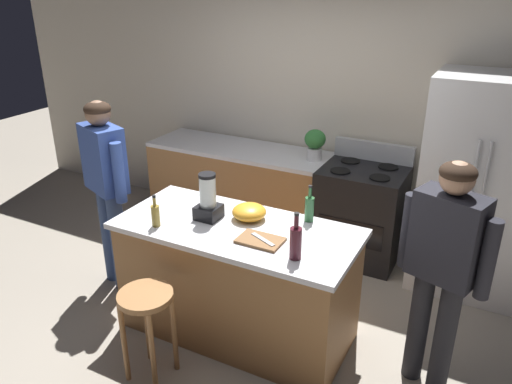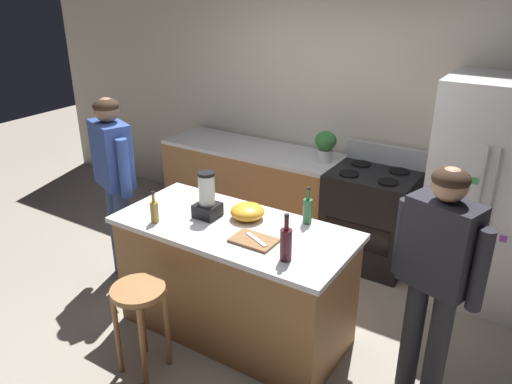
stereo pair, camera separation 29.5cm
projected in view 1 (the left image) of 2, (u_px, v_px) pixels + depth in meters
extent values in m
plane|color=#9E9384|center=(238.00, 329.00, 3.91)|extent=(14.00, 14.00, 0.00)
cube|color=beige|center=(333.00, 105.00, 4.96)|extent=(8.00, 0.10, 2.70)
cube|color=#9E6B3D|center=(237.00, 283.00, 3.74)|extent=(1.67, 0.74, 0.86)
cube|color=silver|center=(236.00, 229.00, 3.56)|extent=(1.73, 0.80, 0.04)
cube|color=#9E6B3D|center=(243.00, 190.00, 5.34)|extent=(2.00, 0.64, 0.86)
cube|color=silver|center=(243.00, 150.00, 5.16)|extent=(2.00, 0.64, 0.04)
cube|color=silver|center=(479.00, 187.00, 4.15)|extent=(0.90, 0.70, 1.84)
cylinder|color=#B7BABF|center=(471.00, 192.00, 3.83)|extent=(0.02, 0.02, 0.83)
cylinder|color=#B7BABF|center=(482.00, 194.00, 3.79)|extent=(0.02, 0.02, 0.83)
cube|color=#3FB259|center=(467.00, 174.00, 3.81)|extent=(0.05, 0.01, 0.05)
cube|color=#3FB259|center=(436.00, 216.00, 4.04)|extent=(0.05, 0.01, 0.05)
cube|color=purple|center=(495.00, 229.00, 3.86)|extent=(0.05, 0.01, 0.05)
cube|color=black|center=(360.00, 214.00, 4.76)|extent=(0.76, 0.64, 0.90)
cube|color=black|center=(349.00, 233.00, 4.52)|extent=(0.60, 0.01, 0.24)
cube|color=#B7BABF|center=(374.00, 151.00, 4.78)|extent=(0.76, 0.06, 0.18)
cylinder|color=black|center=(340.00, 171.00, 4.54)|extent=(0.18, 0.18, 0.01)
cylinder|color=black|center=(380.00, 178.00, 4.38)|extent=(0.18, 0.18, 0.01)
cylinder|color=black|center=(351.00, 161.00, 4.78)|extent=(0.18, 0.18, 0.01)
cylinder|color=black|center=(388.00, 167.00, 4.63)|extent=(0.18, 0.18, 0.01)
cylinder|color=#384C7A|center=(109.00, 234.00, 4.40)|extent=(0.17, 0.17, 0.90)
cylinder|color=#384C7A|center=(118.00, 241.00, 4.28)|extent=(0.17, 0.17, 0.90)
cube|color=#334C99|center=(104.00, 159.00, 4.05)|extent=(0.45, 0.35, 0.55)
cylinder|color=#334C99|center=(91.00, 157.00, 4.25)|extent=(0.12, 0.12, 0.49)
cylinder|color=#334C99|center=(119.00, 173.00, 3.90)|extent=(0.12, 0.12, 0.49)
sphere|color=#8C664C|center=(98.00, 113.00, 3.90)|extent=(0.26, 0.26, 0.20)
ellipsoid|color=#332319|center=(97.00, 109.00, 3.89)|extent=(0.27, 0.27, 0.12)
cylinder|color=#26262B|center=(444.00, 338.00, 3.20)|extent=(0.16, 0.16, 0.83)
cylinder|color=#26262B|center=(418.00, 325.00, 3.31)|extent=(0.16, 0.16, 0.83)
cube|color=#26262D|center=(447.00, 237.00, 2.98)|extent=(0.45, 0.33, 0.55)
cylinder|color=#26262D|center=(488.00, 260.00, 2.84)|extent=(0.11, 0.11, 0.50)
cylinder|color=#26262D|center=(408.00, 231.00, 3.16)|extent=(0.11, 0.11, 0.50)
sphere|color=tan|center=(457.00, 178.00, 2.83)|extent=(0.25, 0.25, 0.20)
ellipsoid|color=#332319|center=(458.00, 172.00, 2.82)|extent=(0.26, 0.26, 0.12)
cylinder|color=#9E6B3D|center=(145.00, 296.00, 3.23)|extent=(0.36, 0.36, 0.04)
cylinder|color=#9E6B3D|center=(124.00, 342.00, 3.31)|extent=(0.04, 0.04, 0.62)
cylinder|color=#9E6B3D|center=(153.00, 354.00, 3.21)|extent=(0.04, 0.04, 0.62)
cylinder|color=#9E6B3D|center=(147.00, 322.00, 3.50)|extent=(0.04, 0.04, 0.62)
cylinder|color=#9E6B3D|center=(174.00, 333.00, 3.40)|extent=(0.04, 0.04, 0.62)
cylinder|color=silver|center=(314.00, 154.00, 4.80)|extent=(0.14, 0.14, 0.12)
ellipsoid|color=#337A38|center=(315.00, 139.00, 4.74)|extent=(0.20, 0.20, 0.18)
cube|color=black|center=(209.00, 212.00, 3.65)|extent=(0.17, 0.17, 0.10)
cylinder|color=silver|center=(208.00, 192.00, 3.59)|extent=(0.12, 0.12, 0.22)
cylinder|color=black|center=(207.00, 175.00, 3.54)|extent=(0.12, 0.12, 0.02)
cylinder|color=#2D6638|center=(309.00, 209.00, 3.60)|extent=(0.07, 0.07, 0.18)
cylinder|color=#2D6638|center=(310.00, 193.00, 3.55)|extent=(0.03, 0.03, 0.08)
cylinder|color=black|center=(310.00, 187.00, 3.53)|extent=(0.03, 0.03, 0.02)
cylinder|color=#471923|center=(296.00, 243.00, 3.11)|extent=(0.08, 0.08, 0.21)
cylinder|color=#471923|center=(296.00, 222.00, 3.05)|extent=(0.03, 0.03, 0.09)
cylinder|color=black|center=(297.00, 214.00, 3.03)|extent=(0.03, 0.03, 0.02)
cylinder|color=olive|center=(156.00, 216.00, 3.53)|extent=(0.06, 0.06, 0.15)
cylinder|color=olive|center=(154.00, 202.00, 3.49)|extent=(0.02, 0.02, 0.07)
cylinder|color=black|center=(154.00, 196.00, 3.47)|extent=(0.03, 0.03, 0.02)
ellipsoid|color=orange|center=(249.00, 212.00, 3.64)|extent=(0.25, 0.25, 0.11)
cube|color=brown|center=(260.00, 240.00, 3.34)|extent=(0.30, 0.20, 0.02)
cube|color=#B7BABF|center=(263.00, 239.00, 3.33)|extent=(0.21, 0.12, 0.01)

